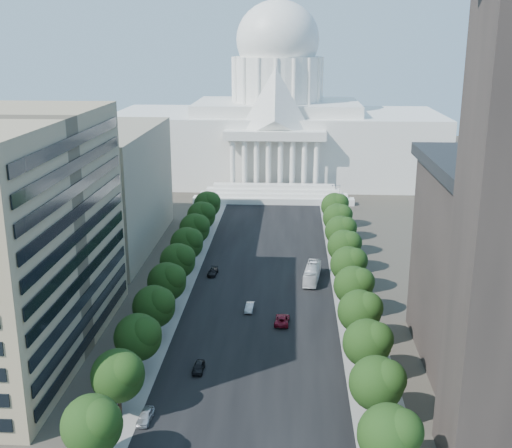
% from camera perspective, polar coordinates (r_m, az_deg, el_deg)
% --- Properties ---
extents(road_asphalt, '(30.00, 260.00, 0.01)m').
position_cam_1_polar(road_asphalt, '(154.17, 0.88, -3.36)').
color(road_asphalt, black).
rests_on(road_asphalt, ground).
extents(sidewalk_left, '(8.00, 260.00, 0.02)m').
position_cam_1_polar(sidewalk_left, '(156.07, -6.12, -3.20)').
color(sidewalk_left, gray).
rests_on(sidewalk_left, ground).
extents(sidewalk_right, '(8.00, 260.00, 0.02)m').
position_cam_1_polar(sidewalk_right, '(154.60, 7.94, -3.46)').
color(sidewalk_right, gray).
rests_on(sidewalk_right, ground).
extents(capitol, '(120.00, 56.00, 73.00)m').
position_cam_1_polar(capitol, '(242.15, 1.87, 8.72)').
color(capitol, white).
rests_on(capitol, ground).
extents(office_block_left_far, '(38.00, 52.00, 30.00)m').
position_cam_1_polar(office_block_left_far, '(168.29, -15.53, 3.05)').
color(office_block_left_far, gray).
rests_on(office_block_left_far, ground).
extents(tree_l_a, '(7.79, 7.60, 9.97)m').
position_cam_1_polar(tree_l_a, '(84.20, -14.21, -16.86)').
color(tree_l_a, '#33261C').
rests_on(tree_l_a, ground).
extents(tree_l_b, '(7.79, 7.60, 9.97)m').
position_cam_1_polar(tree_l_b, '(94.02, -12.02, -12.94)').
color(tree_l_b, '#33261C').
rests_on(tree_l_b, ground).
extents(tree_l_c, '(7.79, 7.60, 9.97)m').
position_cam_1_polar(tree_l_c, '(104.29, -10.31, -9.77)').
color(tree_l_c, '#33261C').
rests_on(tree_l_c, ground).
extents(tree_l_d, '(7.79, 7.60, 9.97)m').
position_cam_1_polar(tree_l_d, '(114.90, -8.93, -7.17)').
color(tree_l_d, '#33261C').
rests_on(tree_l_d, ground).
extents(tree_l_e, '(7.79, 7.60, 9.97)m').
position_cam_1_polar(tree_l_e, '(125.76, -7.81, -5.01)').
color(tree_l_e, '#33261C').
rests_on(tree_l_e, ground).
extents(tree_l_f, '(7.79, 7.60, 9.97)m').
position_cam_1_polar(tree_l_f, '(136.81, -6.86, -3.20)').
color(tree_l_f, '#33261C').
rests_on(tree_l_f, ground).
extents(tree_l_g, '(7.79, 7.60, 9.97)m').
position_cam_1_polar(tree_l_g, '(148.01, -6.07, -1.66)').
color(tree_l_g, '#33261C').
rests_on(tree_l_g, ground).
extents(tree_l_h, '(7.79, 7.60, 9.97)m').
position_cam_1_polar(tree_l_h, '(159.33, -5.38, -0.33)').
color(tree_l_h, '#33261C').
rests_on(tree_l_h, ground).
extents(tree_l_i, '(7.79, 7.60, 9.97)m').
position_cam_1_polar(tree_l_i, '(170.74, -4.79, 0.82)').
color(tree_l_i, '#33261C').
rests_on(tree_l_i, ground).
extents(tree_l_j, '(7.79, 7.60, 9.97)m').
position_cam_1_polar(tree_l_j, '(182.22, -4.27, 1.82)').
color(tree_l_j, '#33261C').
rests_on(tree_l_j, ground).
extents(tree_r_a, '(7.79, 7.60, 9.97)m').
position_cam_1_polar(tree_r_a, '(81.74, 11.99, -17.81)').
color(tree_r_a, '#33261C').
rests_on(tree_r_a, ground).
extents(tree_r_b, '(7.79, 7.60, 9.97)m').
position_cam_1_polar(tree_r_b, '(91.82, 10.89, -13.63)').
color(tree_r_b, '#33261C').
rests_on(tree_r_b, ground).
extents(tree_r_c, '(7.79, 7.60, 9.97)m').
position_cam_1_polar(tree_r_c, '(102.32, 10.04, -10.29)').
color(tree_r_c, '#33261C').
rests_on(tree_r_c, ground).
extents(tree_r_d, '(7.79, 7.60, 9.97)m').
position_cam_1_polar(tree_r_d, '(113.11, 9.36, -7.58)').
color(tree_r_d, '#33261C').
rests_on(tree_r_d, ground).
extents(tree_r_e, '(7.79, 7.60, 9.97)m').
position_cam_1_polar(tree_r_e, '(124.13, 8.81, -5.35)').
color(tree_r_e, '#33261C').
rests_on(tree_r_e, ground).
extents(tree_r_f, '(7.79, 7.60, 9.97)m').
position_cam_1_polar(tree_r_f, '(135.31, 8.35, -3.48)').
color(tree_r_f, '#33261C').
rests_on(tree_r_f, ground).
extents(tree_r_g, '(7.79, 7.60, 9.97)m').
position_cam_1_polar(tree_r_g, '(146.63, 7.96, -1.90)').
color(tree_r_g, '#33261C').
rests_on(tree_r_g, ground).
extents(tree_r_h, '(7.79, 7.60, 9.97)m').
position_cam_1_polar(tree_r_h, '(158.04, 7.63, -0.55)').
color(tree_r_h, '#33261C').
rests_on(tree_r_h, ground).
extents(tree_r_i, '(7.79, 7.60, 9.97)m').
position_cam_1_polar(tree_r_i, '(169.54, 7.35, 0.63)').
color(tree_r_i, '#33261C').
rests_on(tree_r_i, ground).
extents(tree_r_j, '(7.79, 7.60, 9.97)m').
position_cam_1_polar(tree_r_j, '(181.10, 7.10, 1.65)').
color(tree_r_j, '#33261C').
rests_on(tree_r_j, ground).
extents(streetlight_b, '(2.61, 0.44, 9.00)m').
position_cam_1_polar(streetlight_b, '(102.09, 10.96, -10.81)').
color(streetlight_b, gray).
rests_on(streetlight_b, ground).
extents(streetlight_c, '(2.61, 0.44, 9.00)m').
position_cam_1_polar(streetlight_c, '(124.71, 9.51, -5.59)').
color(streetlight_c, gray).
rests_on(streetlight_c, ground).
extents(streetlight_d, '(2.61, 0.44, 9.00)m').
position_cam_1_polar(streetlight_d, '(148.09, 8.52, -2.00)').
color(streetlight_d, gray).
rests_on(streetlight_d, ground).
extents(streetlight_e, '(2.61, 0.44, 9.00)m').
position_cam_1_polar(streetlight_e, '(171.93, 7.81, 0.61)').
color(streetlight_e, gray).
rests_on(streetlight_e, ground).
extents(streetlight_f, '(2.61, 0.44, 9.00)m').
position_cam_1_polar(streetlight_f, '(196.06, 7.28, 2.58)').
color(streetlight_f, gray).
rests_on(streetlight_f, ground).
extents(car_dark_a, '(1.83, 4.30, 1.45)m').
position_cam_1_polar(car_dark_a, '(106.08, -5.13, -12.57)').
color(car_dark_a, black).
rests_on(car_dark_a, ground).
extents(car_silver, '(1.85, 4.52, 1.46)m').
position_cam_1_polar(car_silver, '(127.08, -0.56, -7.42)').
color(car_silver, '#ABACB3').
rests_on(car_silver, ground).
extents(car_red, '(2.94, 5.79, 1.57)m').
position_cam_1_polar(car_red, '(121.76, 2.33, -8.50)').
color(car_red, maroon).
rests_on(car_red, ground).
extents(car_dark_b, '(2.30, 4.84, 1.36)m').
position_cam_1_polar(car_dark_b, '(145.77, -3.87, -4.29)').
color(car_dark_b, black).
rests_on(car_dark_b, ground).
extents(car_parked, '(2.06, 4.60, 1.54)m').
position_cam_1_polar(car_parked, '(94.94, -9.81, -16.50)').
color(car_parked, '#AAACB2').
rests_on(car_parked, ground).
extents(city_bus, '(4.35, 12.35, 3.37)m').
position_cam_1_polar(city_bus, '(142.45, 5.01, -4.39)').
color(city_bus, silver).
rests_on(city_bus, ground).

